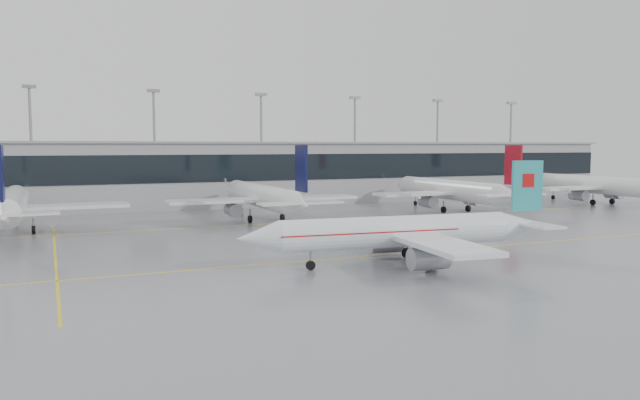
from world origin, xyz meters
name	(u,v)px	position (x,y,z in m)	size (l,w,h in m)	color
ground	(366,256)	(0.00, 0.00, 0.00)	(320.00, 320.00, 0.00)	gray
taxi_line_main	(366,256)	(0.00, 0.00, 0.01)	(120.00, 0.25, 0.01)	yellow
taxi_line_north	(272,224)	(0.00, 30.00, 0.01)	(120.00, 0.25, 0.01)	yellow
taxi_line_cross	(55,253)	(-30.00, 15.00, 0.01)	(0.25, 60.00, 0.01)	yellow
terminal	(218,174)	(0.00, 62.00, 6.00)	(180.00, 15.00, 12.00)	#939397
terminal_glass	(228,168)	(0.00, 54.45, 7.50)	(180.00, 0.20, 5.00)	black
terminal_roof	(217,143)	(0.00, 62.00, 12.20)	(182.00, 16.00, 0.40)	gray
light_masts	(210,137)	(0.00, 68.00, 13.34)	(156.40, 1.00, 22.60)	gray
air_canada_jet	(408,232)	(1.92, -5.35, 3.15)	(33.29, 25.87, 10.09)	white
parked_jet_b	(11,206)	(-35.00, 33.69, 3.71)	(29.64, 36.96, 11.72)	white
parked_jet_c	(264,197)	(0.00, 33.69, 3.71)	(29.64, 36.96, 11.72)	white
parked_jet_d	(452,191)	(35.00, 33.69, 3.71)	(29.64, 36.96, 11.72)	white
parked_jet_e	(598,185)	(70.00, 33.69, 3.71)	(29.64, 36.96, 11.72)	white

